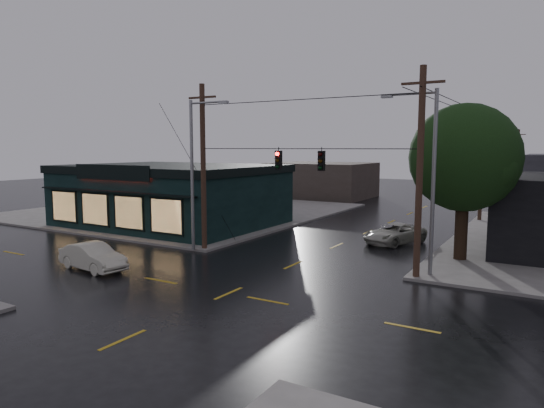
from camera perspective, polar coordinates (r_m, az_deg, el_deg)
The scene contains 15 objects.
ground_plane at distance 21.69m, azimuth -5.14°, elevation -10.43°, with size 160.00×160.00×0.00m, color black.
sidewalk_nw at distance 49.27m, azimuth -10.45°, elevation -0.77°, with size 28.00×28.00×0.15m, color #64615D.
pizza_shop at distance 40.45m, azimuth -11.74°, elevation 1.13°, with size 16.30×12.34×4.90m.
corner_tree at distance 28.64m, azimuth 21.70°, elevation 5.02°, with size 5.94×5.94×8.63m.
utility_pole_nw at distance 30.51m, azimuth -7.93°, elevation -5.44°, with size 2.00×0.32×10.15m, color #311E15, non-canonical shape.
utility_pole_ne at distance 24.80m, azimuth 16.57°, elevation -8.49°, with size 2.00×0.32×10.15m, color #311E15, non-canonical shape.
utility_pole_far_a at distance 45.59m, azimuth 23.19°, elevation -1.89°, with size 2.00×0.32×9.65m, color #311E15, non-canonical shape.
utility_pole_far_b at distance 65.35m, azimuth 25.50°, elevation 0.44°, with size 2.00×0.32×9.15m, color #311E15, non-canonical shape.
utility_pole_far_c at distance 85.22m, azimuth 26.74°, elevation 1.68°, with size 2.00×0.32×9.15m, color #311E15, non-canonical shape.
span_signal_assembly at distance 26.24m, azimuth 3.25°, elevation 5.20°, with size 13.00×0.48×1.23m.
streetlight_nw at distance 30.17m, azimuth -9.21°, elevation -5.60°, with size 5.40×0.30×9.15m, color gray, non-canonical shape.
streetlight_ne at distance 25.35m, azimuth 18.07°, elevation -8.21°, with size 5.40×0.30×9.15m, color gray, non-canonical shape.
bg_building_west at distance 62.66m, azimuth 5.88°, elevation 2.83°, with size 12.00×10.00×4.40m, color #392F29.
sedan_cream at distance 27.08m, azimuth -20.35°, elevation -5.84°, with size 1.47×4.23×1.39m, color beige.
suv_silver at distance 33.32m, azimuth 14.24°, elevation -3.39°, with size 2.19×4.76×1.32m, color #B0AFA2.
Camera 1 is at (12.16, -16.79, 6.37)m, focal length 32.00 mm.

